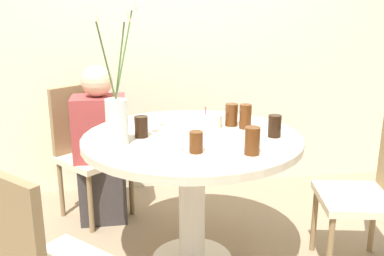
% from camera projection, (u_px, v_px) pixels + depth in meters
% --- Properties ---
extents(wall_back, '(8.00, 0.05, 2.60)m').
position_uv_depth(wall_back, '(168.00, 22.00, 3.19)').
color(wall_back, beige).
rests_on(wall_back, ground_plane).
extents(dining_table, '(1.14, 1.14, 0.76)m').
position_uv_depth(dining_table, '(192.00, 163.00, 2.28)').
color(dining_table, beige).
rests_on(dining_table, ground_plane).
extents(chair_near_front, '(0.56, 0.56, 0.90)m').
position_uv_depth(chair_near_front, '(87.00, 144.00, 2.92)').
color(chair_near_front, beige).
rests_on(chair_near_front, ground_plane).
extents(chair_far_back, '(0.47, 0.47, 0.90)m').
position_uv_depth(chair_far_back, '(374.00, 184.00, 2.26)').
color(chair_far_back, beige).
rests_on(chair_far_back, ground_plane).
extents(birthday_cake, '(0.18, 0.18, 0.12)m').
position_uv_depth(birthday_cake, '(205.00, 121.00, 2.38)').
color(birthday_cake, white).
rests_on(birthday_cake, dining_table).
extents(flower_vase, '(0.21, 0.21, 0.68)m').
position_uv_depth(flower_vase, '(117.00, 108.00, 2.04)').
color(flower_vase, silver).
rests_on(flower_vase, dining_table).
extents(side_plate, '(0.17, 0.17, 0.01)m').
position_uv_depth(side_plate, '(165.00, 148.00, 2.01)').
color(side_plate, silver).
rests_on(side_plate, dining_table).
extents(drink_glass_0, '(0.07, 0.07, 0.11)m').
position_uv_depth(drink_glass_0, '(275.00, 126.00, 2.19)').
color(drink_glass_0, black).
rests_on(drink_glass_0, dining_table).
extents(drink_glass_1, '(0.07, 0.07, 0.13)m').
position_uv_depth(drink_glass_1, '(232.00, 115.00, 2.40)').
color(drink_glass_1, '#51280F').
rests_on(drink_glass_1, dining_table).
extents(drink_glass_2, '(0.06, 0.06, 0.10)m').
position_uv_depth(drink_glass_2, '(196.00, 142.00, 1.96)').
color(drink_glass_2, '#51280F').
rests_on(drink_glass_2, dining_table).
extents(drink_glass_3, '(0.07, 0.07, 0.11)m').
position_uv_depth(drink_glass_3, '(141.00, 127.00, 2.19)').
color(drink_glass_3, black).
rests_on(drink_glass_3, dining_table).
extents(drink_glass_4, '(0.07, 0.07, 0.13)m').
position_uv_depth(drink_glass_4, '(245.00, 116.00, 2.35)').
color(drink_glass_4, '#51280F').
rests_on(drink_glass_4, dining_table).
extents(drink_glass_5, '(0.07, 0.07, 0.13)m').
position_uv_depth(drink_glass_5, '(252.00, 141.00, 1.93)').
color(drink_glass_5, '#51280F').
rests_on(drink_glass_5, dining_table).
extents(person_guest, '(0.34, 0.24, 1.06)m').
position_uv_depth(person_guest, '(101.00, 150.00, 2.82)').
color(person_guest, '#383333').
rests_on(person_guest, ground_plane).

